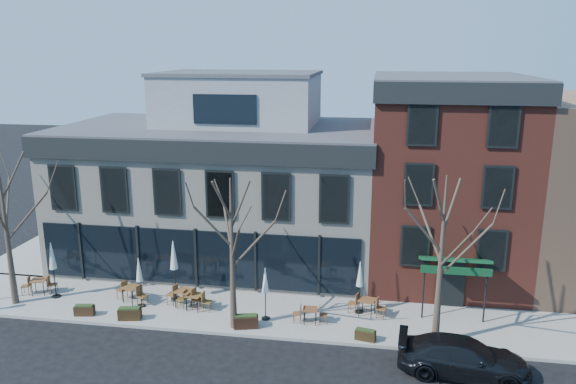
# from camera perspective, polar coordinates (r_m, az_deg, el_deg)

# --- Properties ---
(ground) EXTENTS (120.00, 120.00, 0.00)m
(ground) POSITION_cam_1_polar(r_m,az_deg,el_deg) (30.87, -9.13, -9.85)
(ground) COLOR black
(ground) RESTS_ON ground
(sidewalk_front) EXTENTS (33.50, 4.70, 0.15)m
(sidewalk_front) POSITION_cam_1_polar(r_m,az_deg,el_deg) (28.14, -4.09, -12.04)
(sidewalk_front) COLOR gray
(sidewalk_front) RESTS_ON ground
(sidewalk_side) EXTENTS (4.50, 12.00, 0.15)m
(sidewalk_side) POSITION_cam_1_polar(r_m,az_deg,el_deg) (40.50, -21.76, -4.65)
(sidewalk_side) COLOR gray
(sidewalk_side) RESTS_ON ground
(corner_building) EXTENTS (18.39, 10.39, 11.10)m
(corner_building) POSITION_cam_1_polar(r_m,az_deg,el_deg) (33.92, -6.67, 0.91)
(corner_building) COLOR beige
(corner_building) RESTS_ON ground
(red_brick_building) EXTENTS (8.20, 11.78, 11.18)m
(red_brick_building) POSITION_cam_1_polar(r_m,az_deg,el_deg) (32.59, 15.68, 1.55)
(red_brick_building) COLOR maroon
(red_brick_building) RESTS_ON ground
(tree_corner) EXTENTS (3.93, 3.98, 7.92)m
(tree_corner) POSITION_cam_1_polar(r_m,az_deg,el_deg) (30.53, -26.74, -3.04)
(tree_corner) COLOR #382B21
(tree_corner) RESTS_ON sidewalk_front
(tree_mid) EXTENTS (3.50, 3.55, 7.04)m
(tree_mid) POSITION_cam_1_polar(r_m,az_deg,el_deg) (25.15, -5.69, -6.14)
(tree_mid) COLOR #382B21
(tree_mid) RESTS_ON sidewalk_front
(tree_right) EXTENTS (3.72, 3.77, 7.48)m
(tree_right) POSITION_cam_1_polar(r_m,az_deg,el_deg) (24.45, 15.29, -6.64)
(tree_right) COLOR #382B21
(tree_right) RESTS_ON sidewalk_front
(parked_sedan) EXTENTS (5.26, 2.48, 1.48)m
(parked_sedan) POSITION_cam_1_polar(r_m,az_deg,el_deg) (24.11, 17.41, -15.75)
(parked_sedan) COLOR black
(parked_sedan) RESTS_ON ground
(cafe_set_0) EXTENTS (1.86, 0.94, 0.95)m
(cafe_set_0) POSITION_cam_1_polar(r_m,az_deg,el_deg) (32.31, -23.95, -8.61)
(cafe_set_0) COLOR brown
(cafe_set_0) RESTS_ON sidewalk_front
(cafe_set_1) EXTENTS (1.96, 1.17, 1.02)m
(cafe_set_1) POSITION_cam_1_polar(r_m,az_deg,el_deg) (29.71, -15.57, -9.80)
(cafe_set_1) COLOR brown
(cafe_set_1) RESTS_ON sidewalk_front
(cafe_set_2) EXTENTS (2.06, 0.98, 1.06)m
(cafe_set_2) POSITION_cam_1_polar(r_m,az_deg,el_deg) (28.64, -10.46, -10.38)
(cafe_set_2) COLOR brown
(cafe_set_2) RESTS_ON sidewalk_front
(cafe_set_3) EXTENTS (1.84, 0.79, 0.95)m
(cafe_set_3) POSITION_cam_1_polar(r_m,az_deg,el_deg) (28.30, -9.51, -10.78)
(cafe_set_3) COLOR brown
(cafe_set_3) RESTS_ON sidewalk_front
(cafe_set_4) EXTENTS (1.67, 0.71, 0.87)m
(cafe_set_4) POSITION_cam_1_polar(r_m,az_deg,el_deg) (26.72, 2.27, -12.27)
(cafe_set_4) COLOR brown
(cafe_set_4) RESTS_ON sidewalk_front
(cafe_set_5) EXTENTS (1.94, 0.96, 0.99)m
(cafe_set_5) POSITION_cam_1_polar(r_m,az_deg,el_deg) (27.63, 8.03, -11.32)
(cafe_set_5) COLOR brown
(cafe_set_5) RESTS_ON sidewalk_front
(umbrella_0) EXTENTS (0.47, 0.47, 2.96)m
(umbrella_0) POSITION_cam_1_polar(r_m,az_deg,el_deg) (31.00, -22.84, -6.28)
(umbrella_0) COLOR black
(umbrella_0) RESTS_ON sidewalk_front
(umbrella_1) EXTENTS (0.41, 0.41, 2.55)m
(umbrella_1) POSITION_cam_1_polar(r_m,az_deg,el_deg) (28.65, -14.89, -7.90)
(umbrella_1) COLOR black
(umbrella_1) RESTS_ON sidewalk_front
(umbrella_2) EXTENTS (0.50, 0.50, 3.13)m
(umbrella_2) POSITION_cam_1_polar(r_m,az_deg,el_deg) (28.91, -11.53, -6.61)
(umbrella_2) COLOR black
(umbrella_2) RESTS_ON sidewalk_front
(umbrella_3) EXTENTS (0.41, 0.41, 2.57)m
(umbrella_3) POSITION_cam_1_polar(r_m,az_deg,el_deg) (26.48, -2.32, -9.26)
(umbrella_3) COLOR black
(umbrella_3) RESTS_ON sidewalk_front
(umbrella_4) EXTENTS (0.42, 0.42, 2.62)m
(umbrella_4) POSITION_cam_1_polar(r_m,az_deg,el_deg) (27.30, 7.32, -8.54)
(umbrella_4) COLOR black
(umbrella_4) RESTS_ON sidewalk_front
(planter_0) EXTENTS (0.98, 0.52, 0.52)m
(planter_0) POSITION_cam_1_polar(r_m,az_deg,el_deg) (29.16, -19.98, -11.20)
(planter_0) COLOR #311E10
(planter_0) RESTS_ON sidewalk_front
(planter_1) EXTENTS (1.13, 0.62, 0.60)m
(planter_1) POSITION_cam_1_polar(r_m,az_deg,el_deg) (28.09, -15.78, -11.79)
(planter_1) COLOR black
(planter_1) RESTS_ON sidewalk_front
(planter_2) EXTENTS (1.19, 0.71, 0.62)m
(planter_2) POSITION_cam_1_polar(r_m,az_deg,el_deg) (26.41, -4.28, -12.97)
(planter_2) COLOR black
(planter_2) RESTS_ON sidewalk_front
(planter_3) EXTENTS (0.95, 0.54, 0.50)m
(planter_3) POSITION_cam_1_polar(r_m,az_deg,el_deg) (25.61, 7.87, -14.16)
(planter_3) COLOR black
(planter_3) RESTS_ON sidewalk_front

